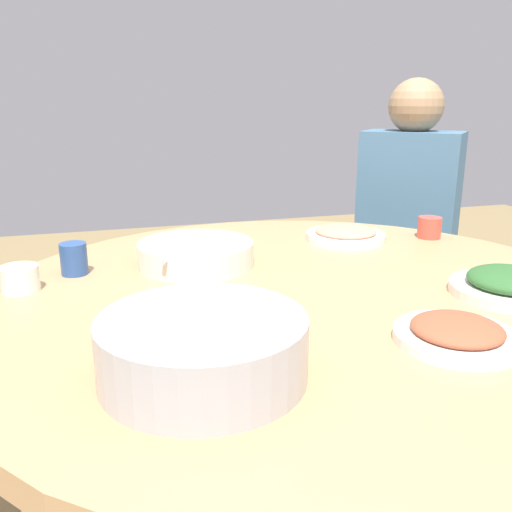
% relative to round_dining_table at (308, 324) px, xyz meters
% --- Properties ---
extents(round_dining_table, '(1.38, 1.38, 0.76)m').
position_rel_round_dining_table_xyz_m(round_dining_table, '(0.00, 0.00, 0.00)').
color(round_dining_table, '#99999E').
rests_on(round_dining_table, ground).
extents(rice_bowl, '(0.30, 0.30, 0.10)m').
position_rel_round_dining_table_xyz_m(rice_bowl, '(0.28, 0.30, 0.12)').
color(rice_bowl, '#B2B5BA').
rests_on(rice_bowl, round_dining_table).
extents(soup_bowl, '(0.28, 0.28, 0.06)m').
position_rel_round_dining_table_xyz_m(soup_bowl, '(0.19, -0.25, 0.10)').
color(soup_bowl, white).
rests_on(soup_bowl, round_dining_table).
extents(dish_greens, '(0.24, 0.24, 0.06)m').
position_rel_round_dining_table_xyz_m(dish_greens, '(-0.39, 0.14, 0.10)').
color(dish_greens, white).
rests_on(dish_greens, round_dining_table).
extents(dish_shrimp, '(0.22, 0.22, 0.04)m').
position_rel_round_dining_table_xyz_m(dish_shrimp, '(-0.26, -0.37, 0.09)').
color(dish_shrimp, white).
rests_on(dish_shrimp, round_dining_table).
extents(dish_stirfry, '(0.20, 0.20, 0.04)m').
position_rel_round_dining_table_xyz_m(dish_stirfry, '(-0.14, 0.30, 0.09)').
color(dish_stirfry, white).
rests_on(dish_stirfry, round_dining_table).
extents(tea_cup_near, '(0.07, 0.07, 0.06)m').
position_rel_round_dining_table_xyz_m(tea_cup_near, '(-0.51, -0.33, 0.11)').
color(tea_cup_near, '#CD4B3C').
rests_on(tea_cup_near, round_dining_table).
extents(tea_cup_far, '(0.06, 0.06, 0.07)m').
position_rel_round_dining_table_xyz_m(tea_cup_far, '(0.47, -0.26, 0.11)').
color(tea_cup_far, '#294C8F').
rests_on(tea_cup_far, round_dining_table).
extents(tea_cup_side, '(0.08, 0.08, 0.05)m').
position_rel_round_dining_table_xyz_m(tea_cup_side, '(0.58, -0.18, 0.10)').
color(tea_cup_side, white).
rests_on(tea_cup_side, round_dining_table).
extents(stool_for_diner_right, '(0.36, 0.36, 0.46)m').
position_rel_round_dining_table_xyz_m(stool_for_diner_right, '(-0.68, -0.72, -0.46)').
color(stool_for_diner_right, brown).
rests_on(stool_for_diner_right, ground).
extents(diner_right, '(0.47, 0.47, 0.76)m').
position_rel_round_dining_table_xyz_m(diner_right, '(-0.68, -0.72, 0.09)').
color(diner_right, '#2D333D').
rests_on(diner_right, stool_for_diner_right).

